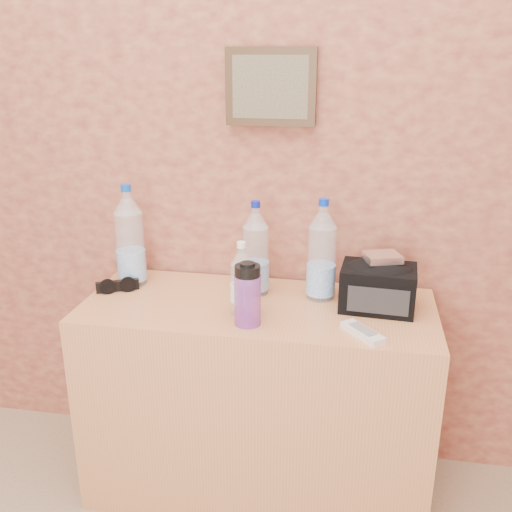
{
  "coord_description": "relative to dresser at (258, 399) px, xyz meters",
  "views": [
    {
      "loc": [
        0.43,
        0.05,
        1.5
      ],
      "look_at": [
        0.12,
        1.71,
        0.9
      ],
      "focal_mm": 40.0,
      "sensor_mm": 36.0,
      "label": 1
    }
  ],
  "objects": [
    {
      "name": "nalgene_bottle",
      "position": [
        -0.0,
        -0.14,
        0.46
      ],
      "size": [
        0.08,
        0.08,
        0.2
      ],
      "rotation": [
        0.0,
        0.0,
        -0.0
      ],
      "color": "purple",
      "rests_on": "dresser"
    },
    {
      "name": "sunglasses",
      "position": [
        -0.5,
        0.03,
        0.38
      ],
      "size": [
        0.16,
        0.12,
        0.04
      ],
      "primitive_type": null,
      "rotation": [
        0.0,
        0.0,
        0.48
      ],
      "color": "black",
      "rests_on": "dresser"
    },
    {
      "name": "picture_frame",
      "position": [
        0.0,
        0.24,
        1.04
      ],
      "size": [
        0.3,
        0.03,
        0.25
      ],
      "primitive_type": null,
      "color": "#382311",
      "rests_on": "room_shell"
    },
    {
      "name": "pet_large_c",
      "position": [
        0.2,
        0.1,
        0.51
      ],
      "size": [
        0.09,
        0.09,
        0.34
      ],
      "rotation": [
        0.0,
        0.0,
        0.24
      ],
      "color": "silver",
      "rests_on": "dresser"
    },
    {
      "name": "pet_small",
      "position": [
        -0.04,
        -0.08,
        0.47
      ],
      "size": [
        0.07,
        0.07,
        0.24
      ],
      "rotation": [
        0.0,
        0.0,
        0.06
      ],
      "color": "white",
      "rests_on": "dresser"
    },
    {
      "name": "dresser",
      "position": [
        0.0,
        0.0,
        0.0
      ],
      "size": [
        1.16,
        0.48,
        0.72
      ],
      "primitive_type": "cube",
      "color": "tan",
      "rests_on": "ground"
    },
    {
      "name": "ac_remote",
      "position": [
        0.34,
        -0.16,
        0.37
      ],
      "size": [
        0.13,
        0.14,
        0.02
      ],
      "primitive_type": "cube",
      "rotation": [
        0.0,
        0.0,
        -0.86
      ],
      "color": "silver",
      "rests_on": "dresser"
    },
    {
      "name": "pet_large_a",
      "position": [
        -0.48,
        0.1,
        0.52
      ],
      "size": [
        0.1,
        0.1,
        0.36
      ],
      "rotation": [
        0.0,
        0.0,
        0.4
      ],
      "color": "silver",
      "rests_on": "dresser"
    },
    {
      "name": "foil_packet",
      "position": [
        0.39,
        0.06,
        0.53
      ],
      "size": [
        0.13,
        0.12,
        0.02
      ],
      "primitive_type": "cube",
      "rotation": [
        0.0,
        0.0,
        0.33
      ],
      "color": "silver",
      "rests_on": "toiletry_bag"
    },
    {
      "name": "pet_large_b",
      "position": [
        -0.03,
        0.1,
        0.5
      ],
      "size": [
        0.09,
        0.09,
        0.32
      ],
      "rotation": [
        0.0,
        0.0,
        0.35
      ],
      "color": "silver",
      "rests_on": "dresser"
    },
    {
      "name": "toiletry_bag",
      "position": [
        0.38,
        0.05,
        0.44
      ],
      "size": [
        0.24,
        0.18,
        0.16
      ],
      "primitive_type": null,
      "rotation": [
        0.0,
        0.0,
        -0.07
      ],
      "color": "black",
      "rests_on": "dresser"
    }
  ]
}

